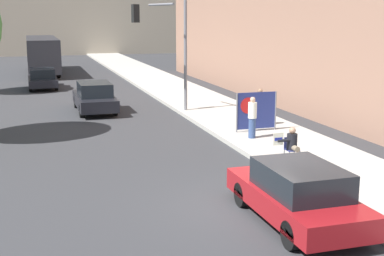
{
  "coord_description": "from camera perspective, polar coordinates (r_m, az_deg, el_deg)",
  "views": [
    {
      "loc": [
        -5.47,
        -11.97,
        4.89
      ],
      "look_at": [
        -0.53,
        4.16,
        1.33
      ],
      "focal_mm": 50.0,
      "sensor_mm": 36.0,
      "label": 1
    }
  ],
  "objects": [
    {
      "name": "sidewalk_curb",
      "position": [
        28.89,
        1.73,
        2.34
      ],
      "size": [
        4.04,
        90.0,
        0.17
      ],
      "primitive_type": "cube",
      "color": "#A8A399",
      "rests_on": "ground_plane"
    },
    {
      "name": "car_on_road_nearest",
      "position": [
        28.04,
        -10.35,
        3.26
      ],
      "size": [
        1.84,
        4.74,
        1.54
      ],
      "color": "black",
      "rests_on": "ground_plane"
    },
    {
      "name": "parked_car_curbside",
      "position": [
        13.06,
        11.2,
        -6.9
      ],
      "size": [
        1.88,
        4.43,
        1.45
      ],
      "color": "maroon",
      "rests_on": "ground_plane"
    },
    {
      "name": "traffic_light_pole",
      "position": [
        26.39,
        -2.68,
        9.76
      ],
      "size": [
        2.86,
        2.62,
        5.53
      ],
      "color": "slate",
      "rests_on": "sidewalk_curb"
    },
    {
      "name": "pedestrian_behind",
      "position": [
        23.43,
        7.24,
        2.24
      ],
      "size": [
        0.34,
        0.34,
        1.61
      ],
      "rotation": [
        0.0,
        0.0,
        0.1
      ],
      "color": "#756651",
      "rests_on": "sidewalk_curb"
    },
    {
      "name": "ground_plane",
      "position": [
        14.04,
        7.12,
        -8.55
      ],
      "size": [
        160.0,
        160.0,
        0.0
      ],
      "primitive_type": "plane",
      "color": "#303033"
    },
    {
      "name": "seated_protester",
      "position": [
        17.55,
        10.67,
        -1.74
      ],
      "size": [
        0.91,
        0.77,
        1.19
      ],
      "rotation": [
        0.0,
        0.0,
        -0.32
      ],
      "color": "#474C56",
      "rests_on": "sidewalk_curb"
    },
    {
      "name": "car_on_road_midblock",
      "position": [
        37.96,
        -15.66,
        5.12
      ],
      "size": [
        1.86,
        4.59,
        1.36
      ],
      "color": "black",
      "rests_on": "ground_plane"
    },
    {
      "name": "protest_banner",
      "position": [
        22.25,
        6.85,
        1.87
      ],
      "size": [
        1.8,
        0.06,
        1.63
      ],
      "color": "slate",
      "rests_on": "sidewalk_curb"
    },
    {
      "name": "jogger_on_sidewalk",
      "position": [
        20.96,
        6.45,
        1.14
      ],
      "size": [
        0.34,
        0.34,
        1.63
      ],
      "rotation": [
        0.0,
        0.0,
        3.77
      ],
      "color": "#334775",
      "rests_on": "sidewalk_curb"
    },
    {
      "name": "city_bus_on_road",
      "position": [
        47.72,
        -15.69,
        7.72
      ],
      "size": [
        2.49,
        11.49,
        3.06
      ],
      "color": "#232328",
      "rests_on": "ground_plane"
    }
  ]
}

